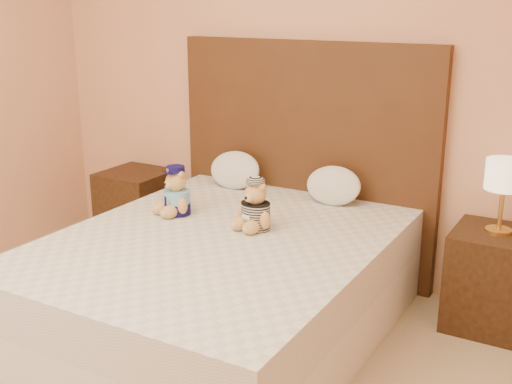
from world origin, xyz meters
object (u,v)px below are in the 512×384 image
teddy_police (176,190)px  teddy_prisoner (255,205)px  nightstand_right (493,280)px  pillow_right (333,184)px  lamp (505,178)px  pillow_left (235,168)px  nightstand_left (137,208)px  bed (221,285)px

teddy_police → teddy_prisoner: 0.52m
nightstand_right → pillow_right: 1.05m
lamp → teddy_police: (-1.67, -0.60, -0.16)m
teddy_prisoner → pillow_left: size_ratio=0.75×
nightstand_left → lamp: lamp is taller
nightstand_right → teddy_prisoner: 1.36m
nightstand_left → teddy_police: teddy_police is taller
nightstand_left → pillow_left: bearing=2.1°
nightstand_left → pillow_right: size_ratio=1.58×
teddy_prisoner → pillow_right: bearing=87.7°
pillow_right → teddy_police: bearing=-137.9°
lamp → pillow_right: size_ratio=1.15×
lamp → pillow_right: 0.99m
pillow_left → pillow_right: size_ratio=1.04×
lamp → teddy_prisoner: 1.31m
bed → nightstand_right: size_ratio=3.64×
teddy_prisoner → pillow_right: size_ratio=0.78×
lamp → teddy_prisoner: lamp is taller
teddy_police → pillow_left: bearing=110.6°
nightstand_left → pillow_left: pillow_left is taller
pillow_left → lamp: bearing=-1.0°
nightstand_left → teddy_prisoner: bearing=-23.8°
lamp → teddy_police: bearing=-160.1°
teddy_police → bed: bearing=-4.1°
nightstand_left → nightstand_right: bearing=0.0°
lamp → pillow_right: lamp is taller
bed → teddy_prisoner: bearing=64.4°
lamp → pillow_right: bearing=178.2°
nightstand_left → teddy_prisoner: size_ratio=2.03×
nightstand_left → teddy_police: bearing=-36.1°
nightstand_right → teddy_police: teddy_police is taller
lamp → teddy_prisoner: bearing=-152.7°
bed → nightstand_right: bearing=32.6°
nightstand_right → nightstand_left: bearing=180.0°
bed → lamp: (1.25, 0.80, 0.57)m
pillow_left → nightstand_left: bearing=-177.9°
teddy_prisoner → teddy_police: bearing=-165.0°
teddy_police → pillow_left: teddy_police is taller
bed → teddy_prisoner: size_ratio=7.37×
lamp → nightstand_left: bearing=180.0°
nightstand_right → pillow_left: pillow_left is taller
nightstand_left → pillow_right: (1.53, 0.03, 0.40)m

